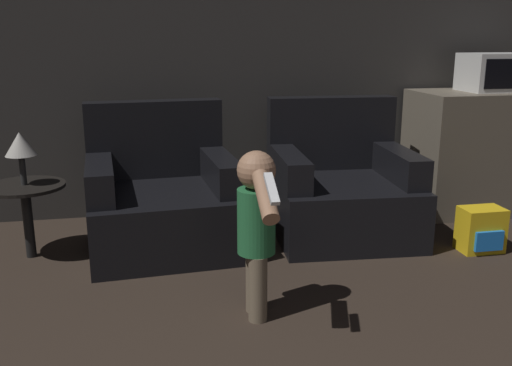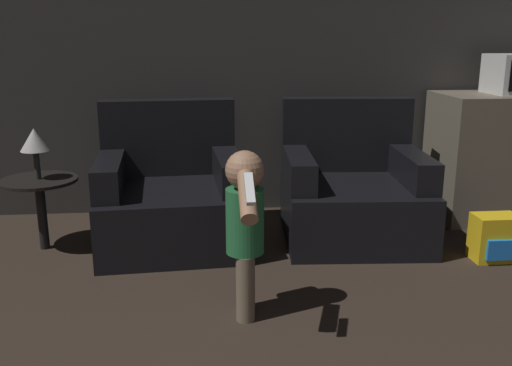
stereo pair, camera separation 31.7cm
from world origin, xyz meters
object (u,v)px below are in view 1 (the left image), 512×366
object	(u,v)px
armchair_right	(341,190)
toy_backpack	(481,230)
lamp	(20,145)
armchair_left	(162,200)
microwave	(497,72)
person_toddler	(257,222)

from	to	relation	value
armchair_right	toy_backpack	world-z (taller)	armchair_right
armchair_right	lamp	xyz separation A→B (m)	(-2.03, -0.06, 0.40)
armchair_left	microwave	xyz separation A→B (m)	(2.53, 0.32, 0.76)
armchair_left	person_toddler	distance (m)	1.18
lamp	armchair_right	bearing A→B (deg)	1.80
toy_backpack	armchair_left	bearing A→B (deg)	165.19
armchair_left	toy_backpack	distance (m)	2.05
armchair_left	lamp	xyz separation A→B (m)	(-0.81, -0.06, 0.40)
microwave	lamp	bearing A→B (deg)	-173.40
lamp	toy_backpack	bearing A→B (deg)	-9.33
microwave	person_toddler	bearing A→B (deg)	-146.27
toy_backpack	microwave	world-z (taller)	microwave
armchair_left	microwave	size ratio (longest dim) A/B	1.97
armchair_right	person_toddler	xyz separation A→B (m)	(-0.81, -1.10, 0.18)
person_toddler	lamp	xyz separation A→B (m)	(-1.22, 1.03, 0.22)
lamp	armchair_left	bearing A→B (deg)	4.47
toy_backpack	microwave	distance (m)	1.37
microwave	lamp	world-z (taller)	microwave
armchair_left	person_toddler	bearing A→B (deg)	-73.49
armchair_right	lamp	distance (m)	2.07
armchair_right	toy_backpack	bearing A→B (deg)	-30.93
armchair_right	microwave	size ratio (longest dim) A/B	1.96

